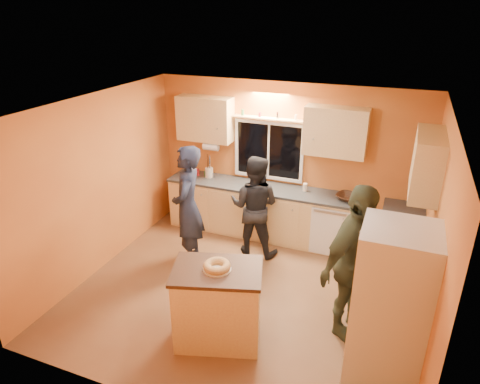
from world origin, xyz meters
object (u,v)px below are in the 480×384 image
at_px(refrigerator, 390,308).
at_px(island, 218,304).
at_px(person_right, 354,264).
at_px(person_center, 254,206).
at_px(person_left, 188,207).

distance_m(refrigerator, island, 1.89).
bearing_deg(refrigerator, person_right, 127.05).
bearing_deg(island, refrigerator, -13.40).
relative_size(refrigerator, person_center, 1.10).
bearing_deg(island, person_left, 111.74).
xyz_separation_m(refrigerator, person_center, (-2.12, 1.90, -0.08)).
height_order(person_center, person_right, person_right).
bearing_deg(person_center, island, 95.05).
distance_m(person_left, person_center, 1.05).
distance_m(island, person_right, 1.64).
bearing_deg(island, person_center, 80.79).
distance_m(refrigerator, person_right, 0.72).
xyz_separation_m(person_center, person_right, (1.69, -1.32, 0.15)).
bearing_deg(person_left, person_center, 112.00).
relative_size(island, person_right, 0.60).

